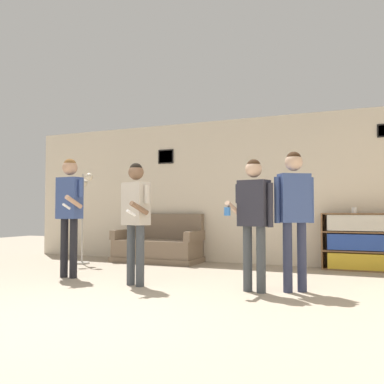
% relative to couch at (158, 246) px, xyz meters
% --- Properties ---
extents(ground_plane, '(20.00, 20.00, 0.00)m').
position_rel_couch_xyz_m(ground_plane, '(1.27, -4.19, -0.30)').
color(ground_plane, gray).
extents(wall_back, '(8.78, 0.08, 2.70)m').
position_rel_couch_xyz_m(wall_back, '(1.27, 0.41, 1.05)').
color(wall_back, beige).
rests_on(wall_back, ground_plane).
extents(couch, '(1.66, 0.80, 0.91)m').
position_rel_couch_xyz_m(couch, '(0.00, 0.00, 0.00)').
color(couch, '#7A6651').
rests_on(couch, ground_plane).
extents(bookshelf, '(1.10, 0.30, 0.93)m').
position_rel_couch_xyz_m(bookshelf, '(3.54, 0.19, 0.17)').
color(bookshelf, brown).
rests_on(bookshelf, ground_plane).
extents(floor_lamp, '(0.35, 0.38, 1.67)m').
position_rel_couch_xyz_m(floor_lamp, '(-1.16, -0.81, 0.84)').
color(floor_lamp, '#ADA89E').
rests_on(floor_lamp, ground_plane).
extents(person_player_foreground_left, '(0.50, 0.49, 1.74)m').
position_rel_couch_xyz_m(person_player_foreground_left, '(-0.31, -2.24, 0.78)').
color(person_player_foreground_left, black).
rests_on(person_player_foreground_left, ground_plane).
extents(person_player_foreground_center, '(0.48, 0.54, 1.60)m').
position_rel_couch_xyz_m(person_player_foreground_center, '(0.93, -2.45, 0.67)').
color(person_player_foreground_center, '#3D4247').
rests_on(person_player_foreground_center, ground_plane).
extents(person_watcher_holding_cup, '(0.55, 0.38, 1.59)m').
position_rel_couch_xyz_m(person_watcher_holding_cup, '(2.47, -2.27, 0.67)').
color(person_watcher_holding_cup, '#3D4247').
rests_on(person_watcher_holding_cup, ground_plane).
extents(person_spectator_near_bookshelf, '(0.43, 0.36, 1.68)m').
position_rel_couch_xyz_m(person_spectator_near_bookshelf, '(2.91, -2.08, 0.74)').
color(person_spectator_near_bookshelf, '#2D334C').
rests_on(person_spectator_near_bookshelf, ground_plane).
extents(drinking_cup, '(0.08, 0.08, 0.09)m').
position_rel_couch_xyz_m(drinking_cup, '(3.50, 0.19, 0.68)').
color(drinking_cup, white).
rests_on(drinking_cup, bookshelf).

